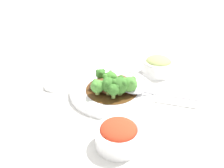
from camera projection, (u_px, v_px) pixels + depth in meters
ground_plane at (112, 93)px, 0.81m from camera, size 4.00×4.00×0.00m
main_plate at (112, 91)px, 0.81m from camera, size 0.26×0.26×0.02m
beef_strip_0 at (104, 82)px, 0.82m from camera, size 0.04×0.05×0.01m
beef_strip_1 at (128, 85)px, 0.81m from camera, size 0.04×0.05×0.01m
beef_strip_2 at (100, 87)px, 0.79m from camera, size 0.03×0.06×0.01m
beef_strip_3 at (116, 82)px, 0.82m from camera, size 0.08×0.04×0.01m
broccoli_floret_0 at (109, 85)px, 0.76m from camera, size 0.04×0.04×0.05m
broccoli_floret_1 at (101, 74)px, 0.83m from camera, size 0.03×0.03×0.04m
broccoli_floret_2 at (110, 79)px, 0.79m from camera, size 0.05×0.05×0.05m
broccoli_floret_3 at (113, 90)px, 0.74m from camera, size 0.03×0.03×0.05m
broccoli_floret_4 at (130, 84)px, 0.77m from camera, size 0.05×0.05×0.05m
broccoli_floret_5 at (120, 85)px, 0.76m from camera, size 0.05×0.05×0.05m
broccoli_floret_6 at (97, 86)px, 0.76m from camera, size 0.04×0.04×0.05m
serving_spoon at (139, 90)px, 0.78m from camera, size 0.08×0.23×0.01m
side_bowl_kimchi at (118, 135)px, 0.61m from camera, size 0.11×0.11×0.06m
side_bowl_appetizer at (158, 65)px, 0.91m from camera, size 0.11×0.11×0.06m
sauce_dish at (54, 85)px, 0.84m from camera, size 0.06×0.06×0.01m
paper_napkin at (71, 67)px, 0.95m from camera, size 0.13×0.10×0.01m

